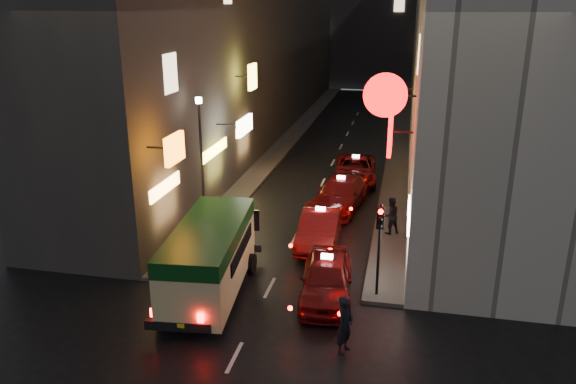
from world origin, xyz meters
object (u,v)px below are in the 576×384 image
Objects in this scene: lamp_post at (201,157)px; taxi_near at (327,275)px; minibus at (210,252)px; pedestrian_crossing at (345,321)px; traffic_light at (380,231)px.

taxi_near is at bearing -36.71° from lamp_post.
minibus is 5.85m from pedestrian_crossing.
taxi_near is 8.46m from lamp_post.
traffic_light is at bearing 10.56° from pedestrian_crossing.
taxi_near is 2.54m from traffic_light.
taxi_near is 0.95× the size of lamp_post.
taxi_near is 1.69× the size of traffic_light.
minibus is at bearing 86.90° from pedestrian_crossing.
traffic_light reaches higher than taxi_near.
minibus is at bearing -171.23° from taxi_near.
taxi_near is 2.78× the size of pedestrian_crossing.
pedestrian_crossing is at bearing -47.08° from lamp_post.
traffic_light is at bearing -28.91° from lamp_post.
traffic_light is at bearing 8.43° from minibus.
traffic_light reaches higher than minibus.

